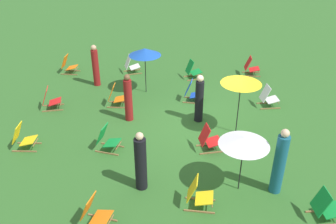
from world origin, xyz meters
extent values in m
plane|color=#2D6026|center=(0.00, 0.00, 0.00)|extent=(40.00, 40.00, 0.00)
cube|color=olive|center=(4.29, 2.72, 0.02)|extent=(0.24, 0.74, 0.04)
cube|color=olive|center=(4.71, 2.84, 0.02)|extent=(0.24, 0.74, 0.04)
cube|color=white|center=(4.53, 2.68, 0.27)|extent=(0.58, 0.55, 0.13)
cube|color=white|center=(4.45, 2.97, 0.55)|extent=(0.53, 0.37, 0.57)
cylinder|color=olive|center=(4.59, 2.49, 0.20)|extent=(0.43, 0.15, 0.03)
cube|color=olive|center=(0.97, 5.42, 0.02)|extent=(0.17, 0.75, 0.04)
cube|color=olive|center=(1.40, 5.50, 0.02)|extent=(0.17, 0.75, 0.04)
cube|color=red|center=(1.20, 5.36, 0.27)|extent=(0.55, 0.51, 0.13)
cube|color=red|center=(1.15, 5.66, 0.55)|extent=(0.52, 0.33, 0.57)
cylinder|color=olive|center=(1.24, 5.17, 0.20)|extent=(0.44, 0.11, 0.03)
cube|color=olive|center=(3.68, 0.00, 0.02)|extent=(0.25, 0.74, 0.04)
cube|color=olive|center=(4.11, 0.12, 0.02)|extent=(0.25, 0.74, 0.04)
cube|color=#148C38|center=(3.92, -0.03, 0.27)|extent=(0.58, 0.55, 0.13)
cube|color=#148C38|center=(3.84, 0.26, 0.55)|extent=(0.53, 0.37, 0.57)
cylinder|color=olive|center=(3.98, -0.22, 0.20)|extent=(0.43, 0.15, 0.03)
cube|color=olive|center=(1.10, -2.60, 0.02)|extent=(0.11, 0.76, 0.04)
cube|color=olive|center=(1.54, -2.55, 0.02)|extent=(0.11, 0.76, 0.04)
cube|color=white|center=(1.33, -2.68, 0.27)|extent=(0.52, 0.48, 0.13)
cube|color=white|center=(1.30, -2.38, 0.55)|extent=(0.50, 0.29, 0.57)
cylinder|color=olive|center=(1.35, -2.87, 0.20)|extent=(0.44, 0.07, 0.03)
cube|color=olive|center=(4.03, -2.52, 0.02)|extent=(0.09, 0.76, 0.04)
cube|color=olive|center=(4.47, -2.55, 0.02)|extent=(0.09, 0.76, 0.04)
cube|color=red|center=(4.24, -2.64, 0.27)|extent=(0.51, 0.46, 0.13)
cube|color=red|center=(4.27, -2.34, 0.55)|extent=(0.50, 0.28, 0.57)
cylinder|color=olive|center=(4.23, -2.84, 0.20)|extent=(0.44, 0.06, 0.03)
cube|color=olive|center=(4.27, 5.61, 0.02)|extent=(0.12, 0.76, 0.04)
cube|color=olive|center=(4.70, 5.56, 0.02)|extent=(0.12, 0.76, 0.04)
cube|color=orange|center=(4.48, 5.49, 0.27)|extent=(0.52, 0.48, 0.13)
cube|color=orange|center=(4.51, 5.78, 0.55)|extent=(0.50, 0.30, 0.57)
cylinder|color=olive|center=(4.45, 5.29, 0.20)|extent=(0.44, 0.07, 0.03)
cube|color=olive|center=(-1.65, -0.12, 0.02)|extent=(0.17, 0.75, 0.04)
cube|color=olive|center=(-1.22, -0.04, 0.02)|extent=(0.17, 0.75, 0.04)
cube|color=red|center=(-1.42, -0.18, 0.27)|extent=(0.55, 0.51, 0.13)
cube|color=red|center=(-1.47, 0.11, 0.55)|extent=(0.52, 0.33, 0.57)
cylinder|color=olive|center=(-1.38, -0.38, 0.20)|extent=(0.44, 0.10, 0.03)
cube|color=olive|center=(-4.07, 0.45, 0.02)|extent=(0.14, 0.76, 0.04)
cube|color=olive|center=(-3.64, 0.39, 0.02)|extent=(0.14, 0.76, 0.04)
cube|color=yellow|center=(-3.87, 0.32, 0.27)|extent=(0.54, 0.49, 0.13)
cube|color=yellow|center=(-3.83, 0.62, 0.55)|extent=(0.51, 0.31, 0.57)
cylinder|color=olive|center=(-3.90, 0.13, 0.20)|extent=(0.44, 0.09, 0.03)
cube|color=olive|center=(-1.66, 3.06, 0.02)|extent=(0.25, 0.74, 0.04)
cube|color=olive|center=(-1.24, 2.94, 0.02)|extent=(0.25, 0.74, 0.04)
cube|color=#148C38|center=(-1.48, 2.90, 0.27)|extent=(0.58, 0.55, 0.13)
cube|color=#148C38|center=(-1.39, 3.19, 0.55)|extent=(0.53, 0.37, 0.57)
cylinder|color=olive|center=(-1.53, 2.71, 0.20)|extent=(0.43, 0.15, 0.03)
cube|color=olive|center=(-4.06, -2.51, 0.02)|extent=(0.08, 0.76, 0.04)
cube|color=#148C38|center=(-4.28, -2.63, 0.27)|extent=(0.51, 0.46, 0.13)
cube|color=#148C38|center=(-4.30, -2.33, 0.55)|extent=(0.49, 0.28, 0.57)
cube|color=olive|center=(-1.56, 5.59, 0.02)|extent=(0.06, 0.76, 0.04)
cube|color=olive|center=(-1.12, 5.57, 0.02)|extent=(0.06, 0.76, 0.04)
cube|color=yellow|center=(-1.34, 5.48, 0.27)|extent=(0.49, 0.45, 0.13)
cube|color=yellow|center=(-1.33, 5.78, 0.55)|extent=(0.49, 0.26, 0.57)
cylinder|color=olive|center=(-1.35, 5.28, 0.20)|extent=(0.44, 0.04, 0.03)
cube|color=olive|center=(1.53, 0.26, 0.02)|extent=(0.18, 0.75, 0.04)
cube|color=olive|center=(1.96, 0.18, 0.02)|extent=(0.18, 0.75, 0.04)
cube|color=#1947B7|center=(1.73, 0.12, 0.27)|extent=(0.56, 0.52, 0.13)
cube|color=#1947B7|center=(1.79, 0.41, 0.55)|extent=(0.52, 0.34, 0.57)
cylinder|color=olive|center=(1.69, -0.08, 0.20)|extent=(0.44, 0.11, 0.03)
cube|color=olive|center=(-4.26, 2.78, 0.02)|extent=(0.25, 0.74, 0.04)
cube|color=orange|center=(-4.50, 2.75, 0.27)|extent=(0.58, 0.55, 0.13)
cube|color=orange|center=(-4.41, 3.04, 0.55)|extent=(0.53, 0.37, 0.57)
cylinder|color=olive|center=(-4.55, 2.56, 0.20)|extent=(0.43, 0.15, 0.03)
cube|color=olive|center=(1.19, 3.09, 0.02)|extent=(0.08, 0.76, 0.04)
cube|color=olive|center=(1.63, 3.07, 0.02)|extent=(0.08, 0.76, 0.04)
cube|color=orange|center=(1.41, 2.98, 0.27)|extent=(0.50, 0.46, 0.13)
cube|color=orange|center=(1.42, 3.28, 0.55)|extent=(0.49, 0.27, 0.57)
cylinder|color=olive|center=(1.40, 2.78, 0.20)|extent=(0.44, 0.05, 0.03)
cylinder|color=black|center=(2.54, 2.07, 0.91)|extent=(0.03, 0.03, 1.81)
cone|color=#194CB2|center=(2.54, 2.07, 1.70)|extent=(1.24, 1.24, 0.27)
cylinder|color=black|center=(-0.47, -1.04, 0.98)|extent=(0.03, 0.03, 1.96)
cone|color=yellow|center=(-0.47, -1.04, 1.87)|extent=(1.27, 1.27, 0.20)
cylinder|color=black|center=(-3.23, -0.65, 0.80)|extent=(0.03, 0.03, 1.60)
cone|color=white|center=(-3.23, -0.65, 1.52)|extent=(1.26, 1.26, 0.21)
cylinder|color=maroon|center=(0.36, 2.55, 0.76)|extent=(0.35, 0.35, 1.51)
sphere|color=brown|center=(0.36, 2.55, 1.60)|extent=(0.21, 0.21, 0.21)
cylinder|color=maroon|center=(3.21, 4.16, 0.77)|extent=(0.38, 0.38, 1.53)
sphere|color=tan|center=(3.21, 4.16, 1.63)|extent=(0.22, 0.22, 0.22)
cylinder|color=black|center=(0.29, 0.14, 0.75)|extent=(0.39, 0.39, 1.49)
sphere|color=beige|center=(0.29, 0.14, 1.60)|extent=(0.23, 0.23, 0.23)
cylinder|color=black|center=(-3.15, 1.91, 0.76)|extent=(0.40, 0.40, 1.52)
sphere|color=beige|center=(-3.15, 1.91, 1.61)|extent=(0.20, 0.20, 0.20)
cylinder|color=#195972|center=(-3.30, -1.58, 0.85)|extent=(0.38, 0.38, 1.69)
sphere|color=beige|center=(-3.30, -1.58, 1.79)|extent=(0.21, 0.21, 0.21)
camera|label=1|loc=(-10.42, 1.24, 6.42)|focal=38.16mm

